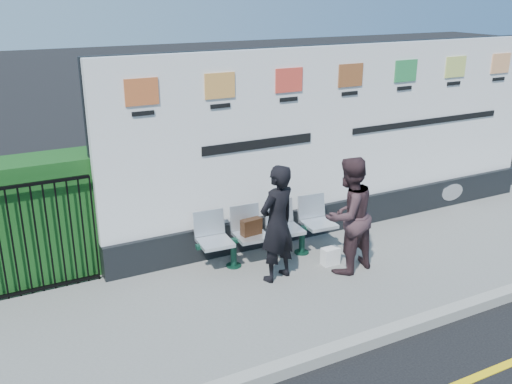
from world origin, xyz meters
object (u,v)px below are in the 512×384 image
Objects in this scene: billboard at (343,152)px; bench at (269,245)px; woman_right at (348,215)px; woman_left at (277,224)px.

billboard is 2.06m from bench.
bench is at bearing -54.82° from woman_right.
woman_right is (-0.86, -1.35, -0.46)m from billboard.
bench is at bearing -161.80° from billboard.
bench is 0.84m from woman_left.
billboard reaches higher than bench.
woman_right is (0.82, -0.80, 0.61)m from bench.
woman_right reaches higher than bench.
billboard is 2.22m from woman_left.
billboard reaches higher than woman_left.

